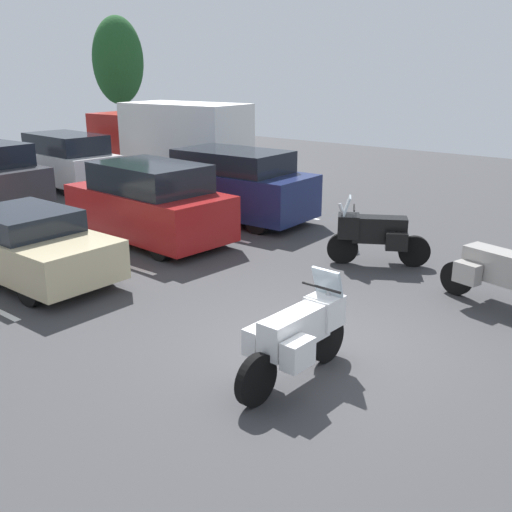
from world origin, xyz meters
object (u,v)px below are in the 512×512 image
object	(u,v)px
car_red	(149,203)
box_truck	(170,140)
car_champagne	(20,243)
motorcycle_third	(375,233)
car_navy	(229,185)
car_far_white	(63,161)
motorcycle_second	(504,272)
motorcycle_touring	(298,334)

from	to	relation	value
car_red	box_truck	bearing A→B (deg)	43.52
car_champagne	box_truck	size ratio (longest dim) A/B	0.75
motorcycle_third	car_navy	xyz separation A→B (m)	(1.12, 5.13, 0.26)
car_red	car_far_white	xyz separation A→B (m)	(2.62, 7.58, 0.01)
motorcycle_second	car_red	world-z (taller)	car_red
motorcycle_touring	motorcycle_second	size ratio (longest dim) A/B	1.01
car_red	car_navy	world-z (taller)	car_navy
box_truck	car_champagne	bearing A→B (deg)	-149.16
motorcycle_third	box_truck	world-z (taller)	box_truck
car_champagne	car_far_white	size ratio (longest dim) A/B	0.96
car_navy	box_truck	xyz separation A→B (m)	(2.80, 5.37, 0.57)
motorcycle_second	car_champagne	size ratio (longest dim) A/B	0.47
motorcycle_second	motorcycle_third	world-z (taller)	motorcycle_third
motorcycle_touring	car_far_white	xyz separation A→B (m)	(5.86, 14.29, 0.28)
car_champagne	box_truck	xyz separation A→B (m)	(9.05, 5.40, 0.83)
motorcycle_third	car_navy	world-z (taller)	car_navy
motorcycle_touring	car_far_white	bearing A→B (deg)	67.72
car_red	box_truck	distance (m)	7.88
car_red	motorcycle_second	bearing A→B (deg)	-83.11
car_red	box_truck	xyz separation A→B (m)	(5.70, 5.41, 0.60)
motorcycle_second	car_navy	xyz separation A→B (m)	(1.93, 8.04, 0.26)
car_champagne	car_red	world-z (taller)	car_red
motorcycle_third	car_far_white	size ratio (longest dim) A/B	0.39
motorcycle_touring	car_far_white	size ratio (longest dim) A/B	0.45
car_red	car_far_white	distance (m)	8.02
motorcycle_second	car_navy	world-z (taller)	car_navy
motorcycle_second	car_far_white	world-z (taller)	car_far_white
car_champagne	motorcycle_touring	bearing A→B (deg)	-88.95
motorcycle_third	car_champagne	distance (m)	7.23
motorcycle_second	car_champagne	xyz separation A→B (m)	(-4.32, 8.01, -0.00)
car_champagne	car_navy	world-z (taller)	car_navy
motorcycle_touring	box_truck	bearing A→B (deg)	53.61
car_far_white	box_truck	bearing A→B (deg)	-35.23
motorcycle_third	car_far_white	distance (m)	12.70
motorcycle_second	car_champagne	distance (m)	9.10
car_far_white	box_truck	distance (m)	3.81
motorcycle_second	car_far_white	size ratio (longest dim) A/B	0.45
box_truck	motorcycle_third	bearing A→B (deg)	-110.49
motorcycle_third	box_truck	size ratio (longest dim) A/B	0.30
motorcycle_third	car_far_white	bearing A→B (deg)	86.17
motorcycle_third	car_navy	bearing A→B (deg)	77.66
motorcycle_touring	motorcycle_third	world-z (taller)	motorcycle_third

